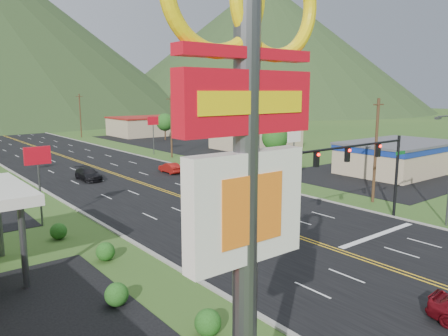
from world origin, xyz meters
TOP-DOWN VIEW (x-y plane):
  - pylon_sign at (-17.00, 2.00)m, footprint 4.32×0.60m
  - traffic_signal at (6.48, 14.00)m, footprint 13.10×0.43m
  - building_east_near at (30.00, 25.00)m, footprint 15.40×10.40m
  - building_east_mid at (32.00, 55.00)m, footprint 14.40×11.40m
  - building_east_far at (28.00, 90.00)m, footprint 16.40×12.40m
  - pole_sign_west_a at (-14.00, 30.00)m, footprint 2.00×0.18m
  - pole_sign_east_a at (13.00, 28.00)m, footprint 2.00×0.18m
  - pole_sign_east_b at (13.00, 60.00)m, footprint 2.00×0.18m
  - tree_east_a at (22.00, 40.00)m, footprint 3.84×3.84m
  - tree_east_b at (26.00, 78.00)m, footprint 3.84×3.84m
  - utility_pole_a at (13.50, 18.00)m, footprint 1.60×0.28m
  - utility_pole_b at (13.50, 55.00)m, footprint 1.60×0.28m
  - utility_pole_c at (13.50, 95.00)m, footprint 1.60×0.28m
  - utility_pole_d at (13.50, 135.00)m, footprint 1.60×0.28m
  - mountain_ne at (147.84, 176.19)m, footprint 180.00×180.00m
  - car_dark_mid at (-4.21, 45.38)m, footprint 2.10×5.01m
  - car_red_far at (6.03, 43.32)m, footprint 1.52×4.07m

SIDE VIEW (x-z plane):
  - car_red_far at x=6.03m, z-range 0.00..1.33m
  - car_dark_mid at x=-4.21m, z-range 0.00..1.44m
  - building_east_mid at x=32.00m, z-range 0.01..4.31m
  - building_east_far at x=28.00m, z-range 0.01..4.51m
  - building_east_near at x=30.00m, z-range 0.22..4.32m
  - tree_east_a at x=22.00m, z-range 0.98..6.80m
  - tree_east_b at x=26.00m, z-range 0.98..6.80m
  - pole_sign_west_a at x=-14.00m, z-range 1.85..8.25m
  - pole_sign_east_a at x=13.00m, z-range 1.85..8.25m
  - pole_sign_east_b at x=13.00m, z-range 1.85..8.25m
  - utility_pole_a at x=13.50m, z-range 0.13..10.13m
  - utility_pole_b at x=13.50m, z-range 0.13..10.13m
  - utility_pole_c at x=13.50m, z-range 0.13..10.13m
  - utility_pole_d at x=13.50m, z-range 0.13..10.13m
  - traffic_signal at x=6.48m, z-range 1.83..8.83m
  - pylon_sign at x=-17.00m, z-range 2.30..16.30m
  - mountain_ne at x=147.84m, z-range 0.00..70.00m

